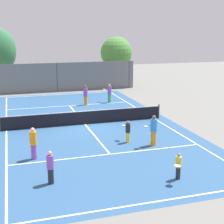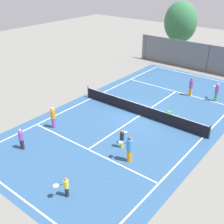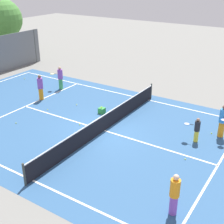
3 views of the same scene
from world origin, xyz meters
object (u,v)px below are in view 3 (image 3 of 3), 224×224
(player_2, at_px, (223,121))
(tennis_ball_0, at_px, (80,125))
(tennis_ball_3, at_px, (79,144))
(tennis_ball_7, at_px, (16,123))
(player_0, at_px, (60,78))
(tennis_ball_2, at_px, (212,133))
(player_4, at_px, (197,129))
(tennis_ball_6, at_px, (101,108))
(ball_crate, at_px, (102,111))
(tennis_ball_4, at_px, (24,79))
(tennis_ball_9, at_px, (77,105))
(player_6, at_px, (40,87))
(tennis_ball_5, at_px, (48,110))
(tennis_ball_1, at_px, (185,159))
(player_3, at_px, (174,194))

(player_2, height_order, tennis_ball_0, player_2)
(tennis_ball_3, relative_size, tennis_ball_7, 1.00)
(player_0, height_order, tennis_ball_2, player_0)
(player_4, bearing_deg, player_2, -37.08)
(tennis_ball_0, relative_size, tennis_ball_6, 1.00)
(player_2, distance_m, tennis_ball_3, 7.77)
(tennis_ball_2, bearing_deg, player_2, -94.10)
(player_0, relative_size, ball_crate, 4.16)
(tennis_ball_4, relative_size, tennis_ball_9, 1.00)
(player_0, relative_size, player_2, 0.96)
(player_2, distance_m, tennis_ball_2, 1.03)
(player_6, height_order, tennis_ball_2, player_6)
(player_0, height_order, player_6, player_6)
(player_0, xyz_separation_m, tennis_ball_5, (-3.51, -1.94, -0.88))
(player_0, distance_m, tennis_ball_6, 5.04)
(tennis_ball_5, xyz_separation_m, tennis_ball_9, (1.66, -1.08, 0.00))
(player_2, bearing_deg, tennis_ball_0, 113.00)
(player_0, xyz_separation_m, tennis_ball_9, (-1.84, -3.03, -0.88))
(ball_crate, bearing_deg, tennis_ball_1, -109.30)
(tennis_ball_3, relative_size, tennis_ball_9, 1.00)
(player_3, height_order, tennis_ball_2, player_3)
(ball_crate, relative_size, tennis_ball_2, 6.45)
(tennis_ball_2, distance_m, tennis_ball_7, 11.33)
(tennis_ball_0, xyz_separation_m, tennis_ball_5, (0.57, 3.11, 0.00))
(ball_crate, bearing_deg, player_3, -129.14)
(ball_crate, bearing_deg, tennis_ball_5, 115.31)
(player_6, relative_size, tennis_ball_3, 27.25)
(tennis_ball_0, relative_size, tennis_ball_9, 1.00)
(tennis_ball_7, bearing_deg, player_6, 22.26)
(ball_crate, height_order, tennis_ball_7, ball_crate)
(player_2, xyz_separation_m, tennis_ball_4, (1.14, 16.60, -0.92))
(tennis_ball_6, xyz_separation_m, tennis_ball_9, (-0.40, 1.72, 0.00))
(player_4, relative_size, tennis_ball_2, 20.68)
(player_3, bearing_deg, tennis_ball_9, 57.31)
(ball_crate, height_order, tennis_ball_0, ball_crate)
(tennis_ball_3, xyz_separation_m, tennis_ball_9, (4.05, 3.42, 0.00))
(player_6, height_order, tennis_ball_4, player_6)
(player_0, relative_size, tennis_ball_3, 26.83)
(player_4, height_order, tennis_ball_0, player_4)
(tennis_ball_9, bearing_deg, ball_crate, -93.35)
(ball_crate, bearing_deg, player_0, 69.22)
(tennis_ball_1, distance_m, tennis_ball_3, 5.44)
(tennis_ball_0, bearing_deg, player_2, -67.00)
(tennis_ball_1, bearing_deg, tennis_ball_3, 107.91)
(player_3, bearing_deg, ball_crate, 50.86)
(tennis_ball_5, relative_size, tennis_ball_7, 1.00)
(player_2, distance_m, tennis_ball_1, 3.47)
(player_6, relative_size, ball_crate, 4.22)
(player_0, distance_m, tennis_ball_3, 8.78)
(tennis_ball_4, bearing_deg, tennis_ball_9, -105.56)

